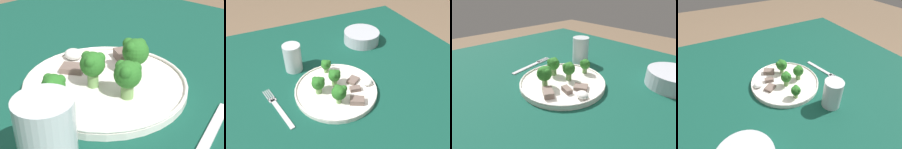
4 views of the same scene
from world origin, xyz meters
The scene contains 12 objects.
table centered at (0.00, 0.00, 0.66)m, with size 1.26×1.17×0.75m.
dinner_plate centered at (0.02, 0.00, 0.75)m, with size 0.29×0.29×0.02m.
fork centered at (-0.18, 0.01, 0.75)m, with size 0.06×0.20×0.00m.
drinking_glass centered at (-0.08, 0.19, 0.79)m, with size 0.07×0.07×0.11m.
broccoli_floret_near_rim_left centered at (0.02, 0.10, 0.79)m, with size 0.04×0.04×0.05m.
broccoli_floret_center_left centered at (-0.04, 0.01, 0.80)m, with size 0.05×0.04×0.06m.
broccoli_floret_back_left centered at (0.00, -0.06, 0.80)m, with size 0.05×0.05×0.07m.
broccoli_floret_front_left centered at (0.02, 0.02, 0.80)m, with size 0.04×0.04×0.06m.
meat_slice_front_slice centered at (0.09, 0.01, 0.76)m, with size 0.05×0.05×0.01m.
meat_slice_middle_slice centered at (0.05, -0.09, 0.77)m, with size 0.05×0.05×0.02m.
meat_slice_rear_slice centered at (0.07, -0.03, 0.77)m, with size 0.04×0.03×0.01m.
sauce_dollop centered at (0.13, -0.02, 0.77)m, with size 0.04×0.03×0.02m.
Camera 1 is at (-0.32, 0.34, 1.03)m, focal length 50.00 mm.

